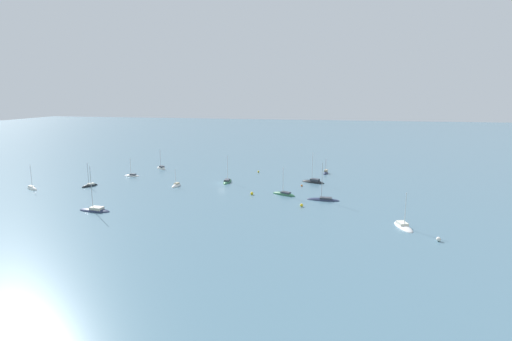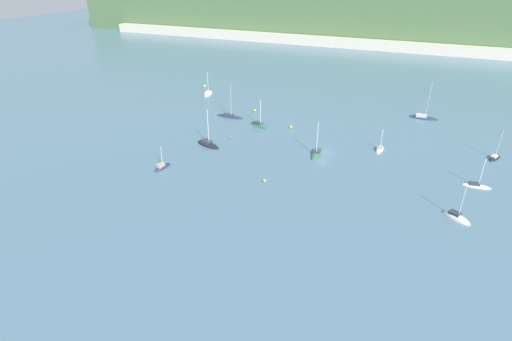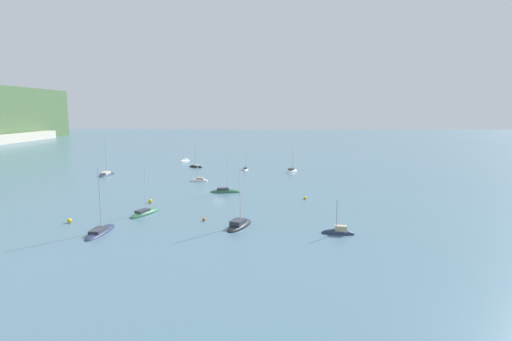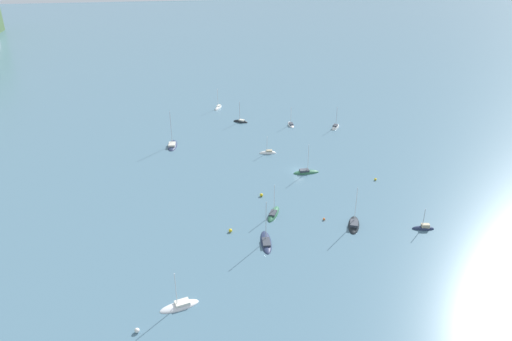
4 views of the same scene
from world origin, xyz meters
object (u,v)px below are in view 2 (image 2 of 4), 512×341
sailboat_6 (259,126)px  mooring_buoy_0 (264,181)px  sailboat_7 (423,118)px  sailboat_4 (456,218)px  sailboat_10 (476,186)px  sailboat_9 (162,168)px  mooring_buoy_4 (255,110)px  sailboat_11 (208,94)px  mooring_buoy_1 (230,137)px  sailboat_1 (208,145)px  mooring_buoy_3 (205,86)px  sailboat_2 (494,158)px  sailboat_8 (316,154)px  mooring_buoy_2 (291,127)px  sailboat_0 (380,150)px  sailboat_5 (230,117)px

sailboat_6 → mooring_buoy_0: (13.26, -29.14, 0.24)m
sailboat_6 → sailboat_7: size_ratio=0.74×
sailboat_4 → sailboat_6: 57.00m
sailboat_10 → sailboat_9: bearing=-166.0°
mooring_buoy_4 → sailboat_6: bearing=-60.8°
sailboat_11 → mooring_buoy_1: sailboat_11 is taller
sailboat_1 → sailboat_10: size_ratio=1.53×
mooring_buoy_3 → mooring_buoy_4: size_ratio=1.10×
sailboat_2 → mooring_buoy_1: sailboat_2 is taller
sailboat_8 → mooring_buoy_1: bearing=-94.4°
sailboat_7 → sailboat_2: bearing=-49.7°
sailboat_6 → sailboat_2: bearing=26.2°
sailboat_4 → mooring_buoy_4: sailboat_4 is taller
sailboat_2 → sailboat_8: (-38.66, -14.11, 0.01)m
sailboat_10 → mooring_buoy_0: (-40.29, -15.07, 0.22)m
mooring_buoy_1 → mooring_buoy_2: mooring_buoy_2 is taller
sailboat_9 → mooring_buoy_1: (6.20, 21.08, 0.13)m
sailboat_6 → mooring_buoy_0: size_ratio=13.47×
sailboat_6 → sailboat_9: size_ratio=1.43×
sailboat_0 → sailboat_10: sailboat_10 is taller
sailboat_7 → mooring_buoy_3: 75.23m
mooring_buoy_2 → mooring_buoy_4: bearing=148.8°
mooring_buoy_1 → mooring_buoy_4: mooring_buoy_4 is taller
mooring_buoy_0 → mooring_buoy_3: bearing=129.1°
sailboat_1 → sailboat_2: (64.98, 19.43, -0.04)m
sailboat_10 → sailboat_1: bearing=-178.9°
sailboat_2 → sailboat_8: sailboat_8 is taller
sailboat_10 → mooring_buoy_0: sailboat_10 is taller
sailboat_4 → mooring_buoy_4: size_ratio=10.25×
sailboat_5 → sailboat_7: (52.48, 21.15, 0.03)m
sailboat_2 → sailboat_4: bearing=-170.7°
sailboat_5 → mooring_buoy_4: (4.94, 7.23, 0.29)m
sailboat_10 → mooring_buoy_4: size_ratio=8.68×
mooring_buoy_0 → sailboat_5: bearing=126.6°
sailboat_9 → mooring_buoy_3: bearing=29.7°
mooring_buoy_1 → sailboat_7: bearing=38.1°
sailboat_9 → mooring_buoy_0: (23.19, 3.05, 0.18)m
sailboat_8 → sailboat_9: bearing=-58.0°
mooring_buoy_1 → mooring_buoy_2: size_ratio=0.67×
sailboat_8 → sailboat_7: bearing=146.3°
sailboat_0 → mooring_buoy_0: (-19.82, -25.70, 0.23)m
sailboat_8 → sailboat_5: bearing=-119.0°
sailboat_7 → sailboat_9: (-51.61, -56.62, 0.01)m
sailboat_0 → sailboat_11: size_ratio=0.75×
sailboat_2 → mooring_buoy_3: bearing=99.4°
sailboat_0 → mooring_buoy_3: 73.71m
sailboat_11 → sailboat_1: bearing=-168.0°
sailboat_1 → sailboat_5: size_ratio=0.99×
sailboat_8 → sailboat_0: bearing=119.7°
sailboat_0 → mooring_buoy_2: (-24.43, 5.15, 0.32)m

